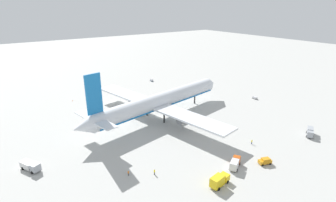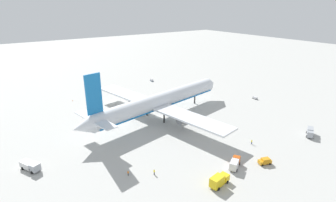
# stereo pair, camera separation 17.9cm
# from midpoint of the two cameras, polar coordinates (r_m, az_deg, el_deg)

# --- Properties ---
(ground_plane) EXTENTS (600.00, 600.00, 0.00)m
(ground_plane) POSITION_cam_midpoint_polar(r_m,az_deg,el_deg) (119.25, -1.57, -3.36)
(ground_plane) COLOR #B2B2AD
(airliner) EXTENTS (80.00, 75.61, 25.40)m
(airliner) POSITION_cam_midpoint_polar(r_m,az_deg,el_deg) (115.65, -2.05, -0.15)
(airliner) COLOR silver
(airliner) RESTS_ON ground
(service_truck_0) EXTENTS (5.28, 7.32, 2.76)m
(service_truck_0) POSITION_cam_midpoint_polar(r_m,az_deg,el_deg) (92.70, -27.35, -12.17)
(service_truck_0) COLOR #999EA5
(service_truck_0) RESTS_ON ground
(service_truck_1) EXTENTS (6.93, 3.66, 3.21)m
(service_truck_1) POSITION_cam_midpoint_polar(r_m,az_deg,el_deg) (77.97, 10.80, -16.27)
(service_truck_1) COLOR yellow
(service_truck_1) RESTS_ON ground
(service_truck_2) EXTENTS (6.48, 4.82, 2.76)m
(service_truck_2) POSITION_cam_midpoint_polar(r_m,az_deg,el_deg) (115.63, 28.02, -5.82)
(service_truck_2) COLOR #999EA5
(service_truck_2) RESTS_ON ground
(service_truck_3) EXTENTS (6.32, 4.84, 2.84)m
(service_truck_3) POSITION_cam_midpoint_polar(r_m,az_deg,el_deg) (86.21, 14.05, -12.74)
(service_truck_3) COLOR #BF4C14
(service_truck_3) RESTS_ON ground
(service_van) EXTENTS (4.39, 3.06, 1.97)m
(service_van) POSITION_cam_midpoint_polar(r_m,az_deg,el_deg) (91.00, 19.96, -11.94)
(service_van) COLOR orange
(service_van) RESTS_ON ground
(baggage_cart_0) EXTENTS (1.84, 3.47, 1.25)m
(baggage_cart_0) POSITION_cam_midpoint_polar(r_m,az_deg,el_deg) (148.23, 18.03, 0.69)
(baggage_cart_0) COLOR gray
(baggage_cart_0) RESTS_ON ground
(baggage_cart_1) EXTENTS (1.64, 3.05, 1.44)m
(baggage_cart_1) POSITION_cam_midpoint_polar(r_m,az_deg,el_deg) (173.76, -3.55, 4.49)
(baggage_cart_1) COLOR #26598C
(baggage_cart_1) RESTS_ON ground
(ground_worker_0) EXTENTS (0.52, 0.52, 1.72)m
(ground_worker_0) POSITION_cam_midpoint_polar(r_m,az_deg,el_deg) (81.30, -2.97, -14.90)
(ground_worker_0) COLOR #3F3F47
(ground_worker_0) RESTS_ON ground
(ground_worker_1) EXTENTS (0.42, 0.42, 1.65)m
(ground_worker_1) POSITION_cam_midpoint_polar(r_m,az_deg,el_deg) (81.67, -8.52, -14.97)
(ground_worker_1) COLOR #3F3F47
(ground_worker_1) RESTS_ON ground
(ground_worker_2) EXTENTS (0.46, 0.46, 1.71)m
(ground_worker_2) POSITION_cam_midpoint_polar(r_m,az_deg,el_deg) (101.18, 17.40, -8.33)
(ground_worker_2) COLOR navy
(ground_worker_2) RESTS_ON ground
(traffic_cone_0) EXTENTS (0.36, 0.36, 0.55)m
(traffic_cone_0) POSITION_cam_midpoint_polar(r_m,az_deg,el_deg) (146.45, -19.76, 0.08)
(traffic_cone_0) COLOR orange
(traffic_cone_0) RESTS_ON ground
(traffic_cone_1) EXTENTS (0.36, 0.36, 0.55)m
(traffic_cone_1) POSITION_cam_midpoint_polar(r_m,az_deg,el_deg) (155.54, -7.92, 2.25)
(traffic_cone_1) COLOR orange
(traffic_cone_1) RESTS_ON ground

